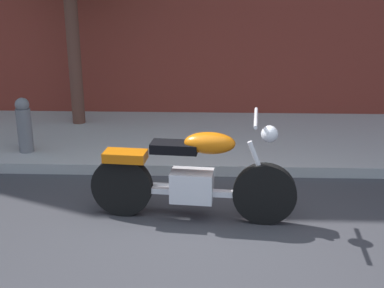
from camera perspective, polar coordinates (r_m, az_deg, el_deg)
ground_plane at (r=4.89m, az=1.54°, el=-11.33°), size 60.00×60.00×0.00m
sidewalk at (r=7.71m, az=1.79°, el=0.55°), size 20.08×2.72×0.14m
motorcycle at (r=5.17m, az=-0.01°, el=-3.78°), size 2.16×0.70×1.15m
fire_hydrant at (r=7.22m, az=-18.59°, el=1.57°), size 0.20×0.20×0.91m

